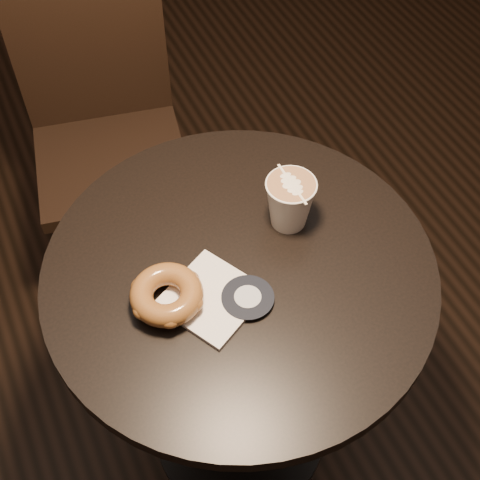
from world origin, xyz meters
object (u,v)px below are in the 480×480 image
(pastry_bag, at_px, (212,298))
(latte_cup, at_px, (290,203))
(chair, at_px, (101,108))
(doughnut, at_px, (167,295))
(cafe_table, at_px, (240,325))

(pastry_bag, distance_m, latte_cup, 0.22)
(chair, xyz_separation_m, doughnut, (-0.09, -0.76, 0.23))
(latte_cup, bearing_deg, doughnut, -164.73)
(cafe_table, distance_m, pastry_bag, 0.22)
(chair, distance_m, pastry_bag, 0.81)
(doughnut, bearing_deg, cafe_table, 6.63)
(chair, height_order, pastry_bag, chair)
(cafe_table, height_order, pastry_bag, pastry_bag)
(cafe_table, relative_size, pastry_bag, 5.24)
(pastry_bag, relative_size, latte_cup, 1.40)
(cafe_table, relative_size, chair, 0.77)
(chair, relative_size, pastry_bag, 6.83)
(cafe_table, height_order, latte_cup, latte_cup)
(chair, bearing_deg, cafe_table, -74.93)
(cafe_table, xyz_separation_m, doughnut, (-0.14, -0.02, 0.23))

